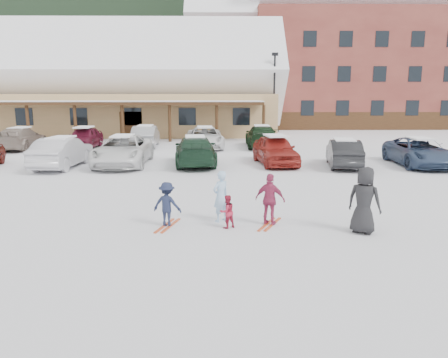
{
  "coord_description": "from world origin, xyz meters",
  "views": [
    {
      "loc": [
        0.12,
        -12.81,
        3.76
      ],
      "look_at": [
        0.3,
        1.0,
        1.0
      ],
      "focal_mm": 35.0,
      "sensor_mm": 36.0,
      "label": 1
    }
  ],
  "objects_px": {
    "parked_car_9": "(146,136)",
    "parked_car_11": "(262,136)",
    "day_lodge": "(118,90)",
    "parked_car_6": "(419,152)",
    "parked_car_2": "(123,150)",
    "parked_car_5": "(344,153)",
    "alpine_hotel": "(344,48)",
    "parked_car_10": "(205,137)",
    "parked_car_4": "(275,150)",
    "parked_car_8": "(84,138)",
    "toddler_red": "(227,212)",
    "parked_car_3": "(195,151)",
    "parked_car_7": "(20,138)",
    "lamp_post": "(274,91)",
    "child_magenta": "(270,200)",
    "adult_skier": "(221,196)",
    "bystander_dark": "(364,200)",
    "parked_car_1": "(62,152)",
    "child_navy": "(167,204)"
  },
  "relations": [
    {
      "from": "parked_car_6",
      "to": "parked_car_8",
      "type": "relative_size",
      "value": 1.21
    },
    {
      "from": "parked_car_3",
      "to": "parked_car_7",
      "type": "xyz_separation_m",
      "value": [
        -11.99,
        6.5,
        -0.02
      ]
    },
    {
      "from": "parked_car_5",
      "to": "lamp_post",
      "type": "bearing_deg",
      "value": -73.57
    },
    {
      "from": "adult_skier",
      "to": "child_magenta",
      "type": "relative_size",
      "value": 1.02
    },
    {
      "from": "child_navy",
      "to": "parked_car_8",
      "type": "bearing_deg",
      "value": -51.37
    },
    {
      "from": "day_lodge",
      "to": "parked_car_6",
      "type": "bearing_deg",
      "value": -43.44
    },
    {
      "from": "alpine_hotel",
      "to": "parked_car_9",
      "type": "bearing_deg",
      "value": -133.33
    },
    {
      "from": "parked_car_5",
      "to": "parked_car_10",
      "type": "height_order",
      "value": "parked_car_10"
    },
    {
      "from": "adult_skier",
      "to": "toddler_red",
      "type": "xyz_separation_m",
      "value": [
        0.17,
        -0.64,
        -0.29
      ]
    },
    {
      "from": "parked_car_4",
      "to": "parked_car_6",
      "type": "xyz_separation_m",
      "value": [
        7.41,
        -0.5,
        -0.05
      ]
    },
    {
      "from": "day_lodge",
      "to": "parked_car_9",
      "type": "relative_size",
      "value": 6.5
    },
    {
      "from": "adult_skier",
      "to": "parked_car_1",
      "type": "relative_size",
      "value": 0.33
    },
    {
      "from": "parked_car_8",
      "to": "parked_car_3",
      "type": "bearing_deg",
      "value": -40.45
    },
    {
      "from": "parked_car_2",
      "to": "parked_car_10",
      "type": "distance_m",
      "value": 8.15
    },
    {
      "from": "child_magenta",
      "to": "parked_car_2",
      "type": "relative_size",
      "value": 0.27
    },
    {
      "from": "parked_car_2",
      "to": "parked_car_5",
      "type": "height_order",
      "value": "parked_car_2"
    },
    {
      "from": "day_lodge",
      "to": "lamp_post",
      "type": "height_order",
      "value": "day_lodge"
    },
    {
      "from": "toddler_red",
      "to": "parked_car_6",
      "type": "relative_size",
      "value": 0.18
    },
    {
      "from": "child_navy",
      "to": "parked_car_5",
      "type": "distance_m",
      "value": 12.74
    },
    {
      "from": "parked_car_8",
      "to": "parked_car_4",
      "type": "bearing_deg",
      "value": -28.68
    },
    {
      "from": "parked_car_4",
      "to": "parked_car_5",
      "type": "bearing_deg",
      "value": -19.63
    },
    {
      "from": "adult_skier",
      "to": "parked_car_3",
      "type": "bearing_deg",
      "value": -123.67
    },
    {
      "from": "child_navy",
      "to": "day_lodge",
      "type": "bearing_deg",
      "value": -59.85
    },
    {
      "from": "parked_car_10",
      "to": "parked_car_11",
      "type": "relative_size",
      "value": 1.01
    },
    {
      "from": "parked_car_1",
      "to": "parked_car_11",
      "type": "relative_size",
      "value": 0.9
    },
    {
      "from": "parked_car_7",
      "to": "parked_car_8",
      "type": "distance_m",
      "value": 4.17
    },
    {
      "from": "toddler_red",
      "to": "parked_car_6",
      "type": "xyz_separation_m",
      "value": [
        10.17,
        10.49,
        0.24
      ]
    },
    {
      "from": "alpine_hotel",
      "to": "parked_car_7",
      "type": "height_order",
      "value": "alpine_hotel"
    },
    {
      "from": "alpine_hotel",
      "to": "parked_car_10",
      "type": "xyz_separation_m",
      "value": [
        -15.07,
        -21.11,
        -7.91
      ]
    },
    {
      "from": "parked_car_9",
      "to": "parked_car_11",
      "type": "xyz_separation_m",
      "value": [
        8.06,
        -0.33,
        0.01
      ]
    },
    {
      "from": "toddler_red",
      "to": "bystander_dark",
      "type": "height_order",
      "value": "bystander_dark"
    },
    {
      "from": "parked_car_8",
      "to": "parked_car_6",
      "type": "bearing_deg",
      "value": -19.84
    },
    {
      "from": "day_lodge",
      "to": "toddler_red",
      "type": "distance_m",
      "value": 30.66
    },
    {
      "from": "child_magenta",
      "to": "parked_car_10",
      "type": "distance_m",
      "value": 17.8
    },
    {
      "from": "child_navy",
      "to": "parked_car_1",
      "type": "xyz_separation_m",
      "value": [
        -6.44,
        9.98,
        0.13
      ]
    },
    {
      "from": "parked_car_8",
      "to": "parked_car_10",
      "type": "relative_size",
      "value": 0.82
    },
    {
      "from": "parked_car_4",
      "to": "parked_car_2",
      "type": "bearing_deg",
      "value": 174.16
    },
    {
      "from": "lamp_post",
      "to": "alpine_hotel",
      "type": "bearing_deg",
      "value": 56.63
    },
    {
      "from": "child_magenta",
      "to": "parked_car_4",
      "type": "height_order",
      "value": "parked_car_4"
    },
    {
      "from": "child_magenta",
      "to": "adult_skier",
      "type": "bearing_deg",
      "value": 10.43
    },
    {
      "from": "child_navy",
      "to": "parked_car_7",
      "type": "xyz_separation_m",
      "value": [
        -11.74,
        17.22,
        0.09
      ]
    },
    {
      "from": "lamp_post",
      "to": "parked_car_5",
      "type": "bearing_deg",
      "value": -82.68
    },
    {
      "from": "lamp_post",
      "to": "parked_car_2",
      "type": "distance_m",
      "value": 16.93
    },
    {
      "from": "day_lodge",
      "to": "child_magenta",
      "type": "relative_size",
      "value": 19.47
    },
    {
      "from": "adult_skier",
      "to": "child_magenta",
      "type": "height_order",
      "value": "adult_skier"
    },
    {
      "from": "toddler_red",
      "to": "parked_car_3",
      "type": "distance_m",
      "value": 11.02
    },
    {
      "from": "toddler_red",
      "to": "parked_car_8",
      "type": "xyz_separation_m",
      "value": [
        -9.28,
        17.73,
        0.25
      ]
    },
    {
      "from": "parked_car_2",
      "to": "parked_car_11",
      "type": "relative_size",
      "value": 1.08
    },
    {
      "from": "child_magenta",
      "to": "parked_car_4",
      "type": "distance_m",
      "value": 10.82
    },
    {
      "from": "adult_skier",
      "to": "parked_car_5",
      "type": "height_order",
      "value": "adult_skier"
    }
  ]
}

